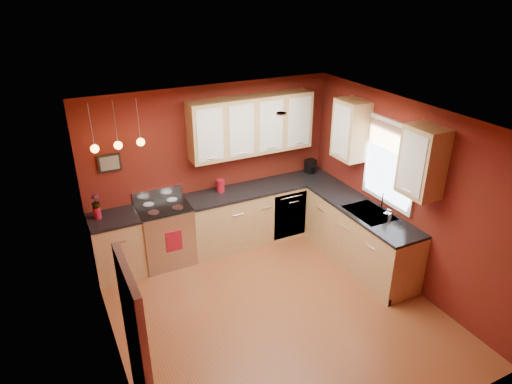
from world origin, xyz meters
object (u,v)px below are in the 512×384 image
sink (369,214)px  soap_pump (387,215)px  gas_range (166,234)px  red_canister (220,185)px  coffee_maker (311,167)px

sink → soap_pump: 0.34m
sink → soap_pump: sink is taller
sink → soap_pump: bearing=-81.3°
gas_range → soap_pump: size_ratio=5.95×
red_canister → soap_pump: bearing=-48.6°
soap_pump → red_canister: bearing=131.4°
gas_range → sink: sink is taller
gas_range → coffee_maker: 2.72m
gas_range → red_canister: size_ratio=5.49×
gas_range → soap_pump: (2.67, -1.81, 0.55)m
gas_range → red_canister: red_canister is taller
coffee_maker → soap_pump: (0.01, -1.95, -0.02)m
sink → coffee_maker: sink is taller
soap_pump → coffee_maker: bearing=90.4°
sink → coffee_maker: size_ratio=2.94×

